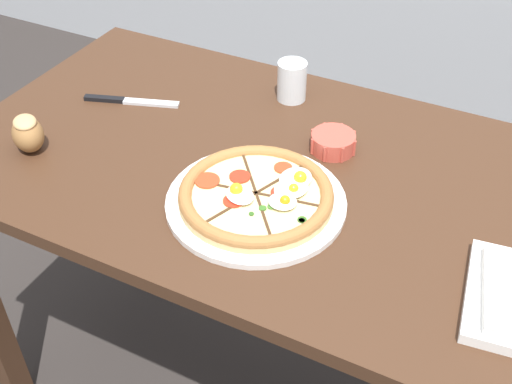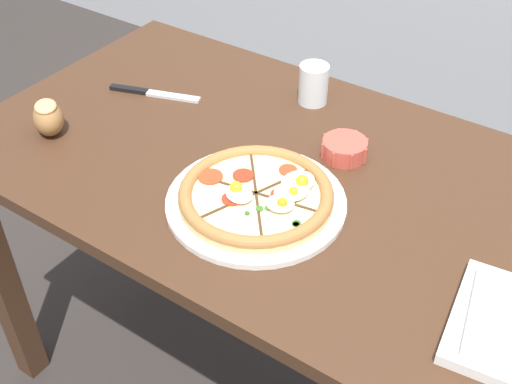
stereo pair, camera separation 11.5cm
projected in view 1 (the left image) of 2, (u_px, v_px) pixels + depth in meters
The scene contains 6 objects.
dining_table at pixel (319, 222), 1.30m from camera, with size 1.51×0.73×0.77m.
pizza at pixel (257, 196), 1.16m from camera, with size 0.33×0.33×0.05m.
ramekin_bowl at pixel (333, 142), 1.29m from camera, with size 0.10×0.10×0.04m.
bread_piece_near at pixel (28, 133), 1.28m from camera, with size 0.10×0.10×0.07m.
knife_main at pixel (130, 101), 1.44m from camera, with size 0.21×0.09×0.01m.
water_glass at pixel (292, 83), 1.43m from camera, with size 0.07×0.07×0.09m.
Camera 1 is at (0.32, -0.91, 1.54)m, focal length 45.00 mm.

